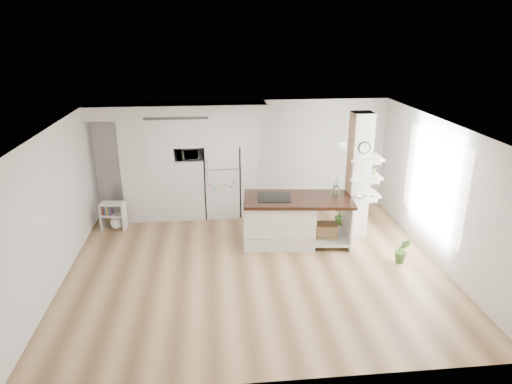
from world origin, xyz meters
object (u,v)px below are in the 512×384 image
kitchen_island (285,219)px  floor_plant_a (402,250)px  bookshelf (114,217)px  refrigerator (222,180)px

kitchen_island → floor_plant_a: (2.10, -1.12, -0.26)m
bookshelf → floor_plant_a: (5.80, -2.18, -0.02)m
bookshelf → floor_plant_a: bookshelf is taller
bookshelf → refrigerator: bearing=23.0°
kitchen_island → refrigerator: bearing=132.5°
kitchen_island → bookshelf: kitchen_island is taller
refrigerator → floor_plant_a: 4.41m
refrigerator → kitchen_island: refrigerator is taller
refrigerator → kitchen_island: (1.25, -1.69, -0.36)m
kitchen_island → floor_plant_a: 2.40m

